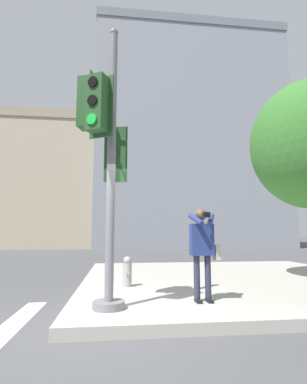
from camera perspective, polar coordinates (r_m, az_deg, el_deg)
ground_plane at (r=4.79m, az=-11.57°, el=-24.22°), size 160.00×160.00×0.00m
sidewalk_corner at (r=8.77m, az=15.00°, el=-15.87°), size 8.00×8.00×0.18m
traffic_signal_pole at (r=5.21m, az=-9.34°, el=8.76°), size 0.90×1.21×4.80m
person_photographer at (r=5.48m, az=9.37°, el=-10.01°), size 0.58×0.54×1.62m
fire_hydrant at (r=6.96m, az=-5.02°, el=-14.86°), size 0.20×0.26×0.66m
building_left at (r=32.01m, az=-16.36°, el=0.88°), size 15.37×11.93×11.93m
building_right at (r=31.84m, az=5.82°, el=9.12°), size 17.81×11.00×21.11m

